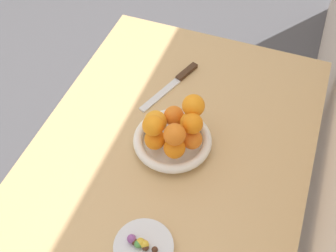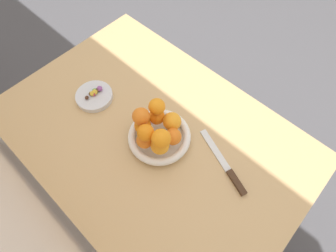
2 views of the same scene
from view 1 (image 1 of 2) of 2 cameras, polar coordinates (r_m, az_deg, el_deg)
dining_table at (r=1.23m, az=-0.13°, el=-6.67°), size 1.10×0.76×0.74m
fruit_bowl at (r=1.16m, az=0.81°, el=-2.11°), size 0.22×0.22×0.04m
candy_dish at (r=1.02m, az=-3.32°, el=-16.16°), size 0.14×0.14×0.02m
orange_0 at (r=1.14m, az=3.13°, el=0.45°), size 0.06×0.06×0.06m
orange_1 at (r=1.16m, az=0.80°, el=1.38°), size 0.06×0.06×0.06m
orange_2 at (r=1.14m, az=-1.72°, el=0.56°), size 0.06×0.06×0.06m
orange_3 at (r=1.11m, az=-1.84°, el=-1.92°), size 0.06×0.06×0.06m
orange_4 at (r=1.09m, az=0.89°, el=-2.96°), size 0.06×0.06×0.06m
orange_5 at (r=1.11m, az=3.29°, el=-1.78°), size 0.05×0.05×0.05m
orange_6 at (r=1.07m, az=-2.08°, el=0.01°), size 0.06×0.06×0.06m
orange_7 at (r=1.05m, az=0.90°, el=-1.15°), size 0.06×0.06×0.06m
orange_8 at (r=1.07m, az=3.33°, el=0.32°), size 0.05×0.05×0.05m
orange_9 at (r=1.10m, az=3.46°, el=2.77°), size 0.06×0.06×0.06m
candy_ball_0 at (r=1.00m, az=-4.06°, el=-15.66°), size 0.02×0.02×0.02m
candy_ball_1 at (r=1.00m, az=-3.08°, el=-16.10°), size 0.02×0.02×0.02m
candy_ball_2 at (r=1.00m, az=-1.81°, el=-16.39°), size 0.01×0.01×0.01m
candy_ball_3 at (r=1.01m, az=-4.96°, el=-14.97°), size 0.02×0.02×0.02m
candy_ball_4 at (r=1.01m, az=-4.57°, el=-15.37°), size 0.02×0.02×0.02m
candy_ball_5 at (r=1.00m, az=-3.22°, el=-15.61°), size 0.02×0.02×0.02m
candy_ball_6 at (r=1.00m, az=-3.16°, el=-15.74°), size 0.02×0.02×0.02m
candy_ball_7 at (r=1.00m, az=-3.75°, el=-15.43°), size 0.02×0.02×0.02m
knife at (r=1.34m, az=0.88°, el=5.92°), size 0.25×0.11×0.01m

